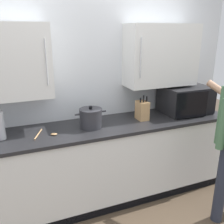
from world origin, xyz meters
TOP-DOWN VIEW (x-y plane):
  - back_wall_tiled at (-0.00, 0.98)m, footprint 3.59×0.44m
  - counter_unit at (0.00, 0.68)m, footprint 3.09×0.62m
  - microwave_oven at (1.12, 0.72)m, footprint 0.56×0.46m
  - stock_pot at (-0.07, 0.67)m, footprint 0.33×0.23m
  - wooden_spoon at (-0.54, 0.64)m, footprint 0.23×0.23m
  - knife_block at (0.54, 0.69)m, footprint 0.11×0.15m
  - thermos_flask at (-0.93, 0.70)m, footprint 0.08×0.08m

SIDE VIEW (x-z plane):
  - counter_unit at x=0.00m, z-range 0.00..0.91m
  - wooden_spoon at x=-0.54m, z-range 0.91..0.92m
  - stock_pot at x=-0.07m, z-range 0.89..1.12m
  - knife_block at x=0.54m, z-range 0.87..1.16m
  - thermos_flask at x=-0.93m, z-range 0.91..1.17m
  - microwave_oven at x=1.12m, z-range 0.91..1.23m
  - back_wall_tiled at x=0.00m, z-range 0.09..2.67m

